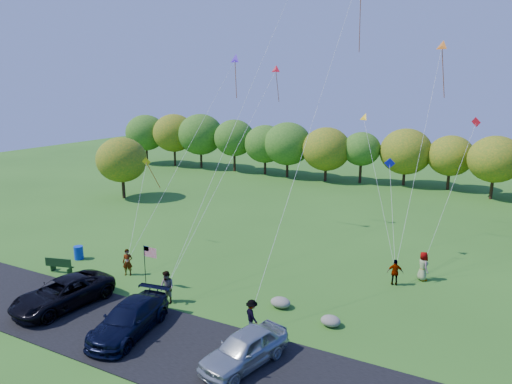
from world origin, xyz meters
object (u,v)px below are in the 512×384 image
flyer_a (128,262)px  flyer_d (395,272)px  trash_barrel (79,253)px  flyer_e (423,266)px  flyer_c (252,315)px  minivan_navy (129,319)px  flyer_b (167,287)px  minivan_silver (244,349)px  minivan_dark (63,293)px  park_bench (59,265)px

flyer_a → flyer_d: flyer_a is taller
trash_barrel → flyer_e: bearing=18.7°
flyer_c → trash_barrel: (-16.01, 2.98, -0.35)m
flyer_c → flyer_e: bearing=-86.2°
minivan_navy → flyer_b: 3.68m
flyer_d → flyer_e: size_ratio=0.89×
flyer_e → flyer_c: bearing=111.6°
flyer_d → flyer_a: bearing=8.2°
flyer_c → trash_barrel: flyer_c is taller
flyer_e → trash_barrel: bearing=73.2°
minivan_silver → flyer_a: size_ratio=2.56×
flyer_a → flyer_b: flyer_b is taller
flyer_a → flyer_d: bearing=-5.8°
flyer_d → trash_barrel: 22.37m
minivan_dark → minivan_silver: (11.96, -0.13, -0.01)m
park_bench → trash_barrel: park_bench is taller
minivan_dark → flyer_a: (0.05, 5.21, 0.04)m
flyer_a → flyer_c: bearing=-40.9°
flyer_c → park_bench: 15.12m
flyer_a → flyer_d: 17.56m
flyer_a → flyer_d: size_ratio=1.06×
flyer_e → minivan_dark: bearing=91.8°
flyer_b → trash_barrel: 10.50m
minivan_dark → flyer_c: flyer_c is taller
flyer_a → flyer_c: flyer_a is taller
minivan_navy → flyer_d: (10.87, 12.35, 0.02)m
minivan_navy → flyer_c: (5.37, 3.24, -0.00)m
minivan_dark → flyer_a: 5.21m
park_bench → trash_barrel: bearing=95.0°
minivan_dark → flyer_e: size_ratio=3.00×
minivan_dark → flyer_d: (16.29, 11.89, -0.01)m
trash_barrel → minivan_silver: bearing=-18.9°
minivan_navy → flyer_c: bearing=22.2°
flyer_d → flyer_e: (1.45, 1.63, 0.11)m
minivan_silver → flyer_c: 3.13m
minivan_dark → flyer_a: bearing=96.6°
flyer_c → park_bench: bearing=34.7°
flyer_c → flyer_e: 12.80m
flyer_e → flyer_d: bearing=102.8°
minivan_dark → flyer_d: size_ratio=3.38×
flyer_b → flyer_d: size_ratio=1.14×
minivan_navy → trash_barrel: 12.33m
trash_barrel → flyer_b: bearing=-14.1°
minivan_navy → flyer_a: flyer_a is taller
flyer_e → minivan_silver: bearing=121.5°
flyer_e → park_bench: size_ratio=1.02×
minivan_silver → flyer_d: bearing=85.1°
flyer_c → flyer_b: bearing=32.7°
minivan_dark → flyer_b: 5.89m
flyer_e → trash_barrel: (-22.96, -7.77, -0.47)m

